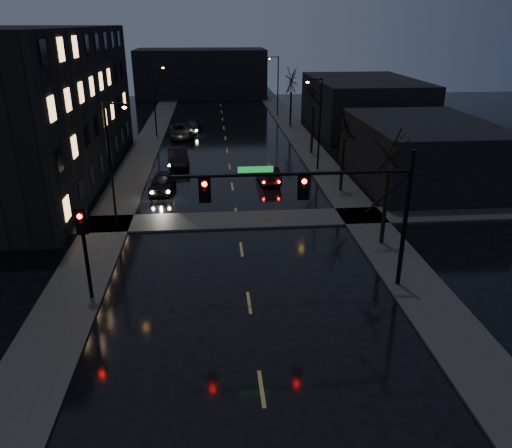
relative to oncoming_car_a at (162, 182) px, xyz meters
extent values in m
plane|color=black|center=(5.48, -25.31, -0.73)|extent=(160.00, 160.00, 0.00)
cube|color=#2D2D2B|center=(-3.02, 9.69, -0.67)|extent=(3.00, 140.00, 0.12)
cube|color=#2D2D2B|center=(13.98, 9.69, -0.67)|extent=(3.00, 140.00, 0.12)
cube|color=#2D2D2B|center=(5.48, -6.81, -0.67)|extent=(40.00, 3.00, 0.12)
cube|color=black|center=(-11.02, 4.69, 5.27)|extent=(12.00, 30.00, 12.00)
cube|color=black|center=(20.98, 0.69, 1.77)|extent=(10.00, 14.00, 5.00)
cube|color=black|center=(22.48, 22.69, 2.27)|extent=(12.00, 18.00, 6.00)
cube|color=black|center=(2.48, 52.69, 3.27)|extent=(22.00, 10.00, 8.00)
cylinder|color=black|center=(13.08, -16.31, 2.77)|extent=(0.22, 0.22, 7.00)
cylinder|color=black|center=(7.58, -16.31, 5.27)|extent=(11.00, 0.16, 0.16)
cylinder|color=black|center=(12.08, -16.31, 4.27)|extent=(2.05, 0.10, 2.05)
cube|color=#0C591E|center=(5.88, -16.31, 5.52)|extent=(1.60, 0.04, 0.28)
cube|color=black|center=(3.58, -16.31, 4.62)|extent=(0.35, 0.28, 1.05)
sphere|color=#FF0705|center=(3.58, -16.47, 4.95)|extent=(0.22, 0.22, 0.22)
cube|color=black|center=(8.08, -16.31, 4.62)|extent=(0.35, 0.28, 1.05)
sphere|color=#FF0705|center=(8.08, -16.47, 4.95)|extent=(0.22, 0.22, 0.22)
cylinder|color=black|center=(-2.02, -16.31, 1.47)|extent=(0.18, 0.18, 4.40)
cube|color=black|center=(-2.02, -16.31, 3.27)|extent=(0.35, 0.28, 1.05)
sphere|color=#FF0705|center=(-2.02, -16.47, 3.60)|extent=(0.22, 0.22, 0.22)
cylinder|color=black|center=(13.88, -11.31, 1.47)|extent=(0.24, 0.24, 4.40)
cylinder|color=black|center=(13.88, -1.31, 1.33)|extent=(0.24, 0.24, 4.12)
cylinder|color=black|center=(13.88, 10.69, 1.60)|extent=(0.24, 0.24, 4.68)
cylinder|color=black|center=(13.88, 24.69, 1.41)|extent=(0.24, 0.24, 4.29)
cylinder|color=black|center=(-2.32, -7.31, 3.27)|extent=(0.16, 0.16, 8.00)
cylinder|color=black|center=(-1.72, -7.31, 7.17)|extent=(1.20, 0.10, 0.10)
cube|color=black|center=(-1.12, -7.31, 7.07)|extent=(0.50, 0.25, 0.15)
sphere|color=orange|center=(-1.12, -7.31, 6.97)|extent=(0.28, 0.28, 0.28)
cylinder|color=black|center=(-2.32, 19.69, 3.27)|extent=(0.16, 0.16, 8.00)
cylinder|color=black|center=(-1.72, 19.69, 7.17)|extent=(1.20, 0.10, 0.10)
cube|color=black|center=(-1.12, 19.69, 7.07)|extent=(0.50, 0.25, 0.15)
sphere|color=orange|center=(-1.12, 19.69, 6.97)|extent=(0.28, 0.28, 0.28)
cylinder|color=black|center=(13.28, 4.69, 3.27)|extent=(0.16, 0.16, 8.00)
cylinder|color=black|center=(12.68, 4.69, 7.17)|extent=(1.20, 0.10, 0.10)
cube|color=black|center=(12.08, 4.69, 7.07)|extent=(0.50, 0.25, 0.15)
sphere|color=orange|center=(12.08, 4.69, 6.97)|extent=(0.28, 0.28, 0.28)
cylinder|color=black|center=(13.28, 32.69, 3.27)|extent=(0.16, 0.16, 8.00)
cylinder|color=black|center=(12.68, 32.69, 7.17)|extent=(1.20, 0.10, 0.10)
cube|color=black|center=(12.08, 32.69, 7.07)|extent=(0.50, 0.25, 0.15)
sphere|color=orange|center=(12.08, 32.69, 6.97)|extent=(0.28, 0.28, 0.28)
imported|color=black|center=(0.00, 0.00, 0.00)|extent=(2.05, 4.43, 1.47)
imported|color=black|center=(0.79, 7.43, 0.09)|extent=(2.32, 5.15, 1.64)
imported|color=black|center=(0.54, 19.45, 0.04)|extent=(3.09, 5.79, 1.55)
imported|color=black|center=(1.60, 22.41, -0.09)|extent=(2.34, 4.63, 1.29)
imported|color=black|center=(8.50, 1.58, -0.04)|extent=(1.76, 4.32, 1.39)
camera|label=1|loc=(4.00, -37.77, 11.66)|focal=35.00mm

